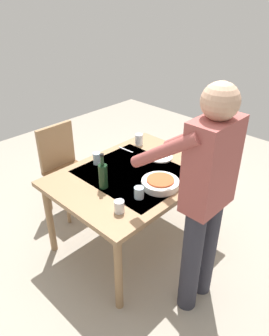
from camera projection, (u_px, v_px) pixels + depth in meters
name	position (u px, v px, depth m)	size (l,w,h in m)	color
ground_plane	(134.00, 238.00, 3.10)	(6.00, 6.00, 0.00)	#9E9384
dining_table	(134.00, 180.00, 2.77)	(1.37, 1.01, 0.73)	#93704C
chair_near	(64.00, 164.00, 3.29)	(0.40, 0.40, 0.91)	brown
person_server	(205.00, 193.00, 2.07)	(0.42, 0.61, 1.69)	#2D2D38
wine_bottle	(103.00, 175.00, 2.49)	(0.07, 0.07, 0.30)	black
wine_glass_left	(185.00, 165.00, 2.64)	(0.07, 0.07, 0.15)	white
wine_glass_right	(211.00, 153.00, 2.82)	(0.07, 0.07, 0.15)	white
water_cup_near_left	(139.00, 193.00, 2.40)	(0.07, 0.07, 0.09)	silver
water_cup_near_right	(119.00, 206.00, 2.25)	(0.07, 0.07, 0.09)	silver
water_cup_far_left	(139.00, 140.00, 3.18)	(0.08, 0.08, 0.11)	silver
water_cup_far_right	(97.00, 158.00, 2.85)	(0.07, 0.07, 0.10)	silver
serving_bowl_pasta	(160.00, 183.00, 2.54)	(0.30, 0.30, 0.07)	white
dinner_plate_near	(160.00, 157.00, 2.97)	(0.23, 0.23, 0.01)	white
table_fork	(126.00, 150.00, 3.11)	(0.01, 0.18, 0.01)	silver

